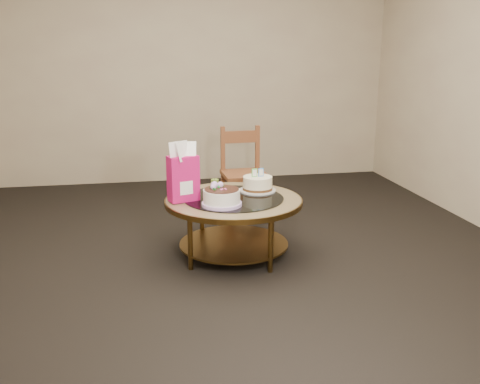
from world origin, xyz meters
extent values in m
plane|color=black|center=(0.00, 0.00, 0.00)|extent=(5.00, 5.00, 0.00)
cube|color=#BAAC8D|center=(0.00, 2.50, 1.30)|extent=(4.50, 0.02, 2.60)
cube|color=#BAAC8D|center=(0.00, -2.50, 1.30)|extent=(4.50, 0.02, 2.60)
cylinder|color=#523917|center=(0.35, 0.20, 0.21)|extent=(0.04, 0.04, 0.42)
cylinder|color=#523917|center=(-0.20, 0.35, 0.21)|extent=(0.04, 0.04, 0.42)
cylinder|color=#523917|center=(-0.35, -0.20, 0.21)|extent=(0.04, 0.04, 0.42)
cylinder|color=#523917|center=(0.20, -0.35, 0.21)|extent=(0.04, 0.04, 0.42)
cylinder|color=#523917|center=(0.00, 0.00, 0.10)|extent=(0.82, 0.82, 0.02)
cylinder|color=#523917|center=(0.00, 0.00, 0.43)|extent=(1.02, 1.02, 0.04)
cylinder|color=#967952|center=(0.00, 0.00, 0.45)|extent=(1.00, 1.00, 0.01)
cylinder|color=black|center=(0.00, 0.00, 0.45)|extent=(0.74, 0.74, 0.01)
cylinder|color=#C9A1E4|center=(-0.12, -0.18, 0.47)|extent=(0.28, 0.28, 0.02)
cylinder|color=silver|center=(-0.12, -0.18, 0.52)|extent=(0.26, 0.26, 0.11)
cylinder|color=black|center=(-0.12, -0.18, 0.58)|extent=(0.24, 0.24, 0.01)
sphere|color=#C9A1E4|center=(-0.16, -0.13, 0.60)|extent=(0.05, 0.05, 0.05)
sphere|color=#C9A1E4|center=(-0.12, -0.12, 0.59)|extent=(0.04, 0.04, 0.04)
sphere|color=#C9A1E4|center=(-0.17, -0.17, 0.59)|extent=(0.04, 0.04, 0.04)
cone|color=#20792A|center=(-0.13, -0.15, 0.58)|extent=(0.03, 0.03, 0.02)
cone|color=#20792A|center=(-0.19, -0.14, 0.58)|extent=(0.04, 0.04, 0.02)
cone|color=#20792A|center=(-0.10, -0.11, 0.58)|extent=(0.04, 0.04, 0.02)
cone|color=#20792A|center=(-0.16, -0.20, 0.58)|extent=(0.04, 0.04, 0.02)
cylinder|color=silver|center=(0.22, 0.16, 0.46)|extent=(0.28, 0.28, 0.01)
cylinder|color=#4A2B15|center=(0.22, 0.16, 0.48)|extent=(0.23, 0.23, 0.02)
cylinder|color=#F8EECE|center=(0.22, 0.16, 0.53)|extent=(0.22, 0.22, 0.08)
cube|color=#53BF52|center=(0.19, 0.16, 0.60)|extent=(0.04, 0.01, 0.06)
cube|color=white|center=(0.19, 0.16, 0.60)|extent=(0.03, 0.01, 0.05)
cube|color=#417FDD|center=(0.24, 0.16, 0.60)|extent=(0.04, 0.01, 0.06)
cube|color=white|center=(0.24, 0.16, 0.60)|extent=(0.03, 0.01, 0.05)
cube|color=#DE146E|center=(-0.37, 0.00, 0.62)|extent=(0.24, 0.17, 0.33)
cube|color=white|center=(-0.37, 0.00, 0.56)|extent=(0.13, 0.14, 0.10)
cube|color=tan|center=(-0.10, 0.27, 0.46)|extent=(0.13, 0.13, 0.01)
cylinder|color=gold|center=(-0.10, 0.27, 0.47)|extent=(0.12, 0.12, 0.01)
cylinder|color=olive|center=(-0.10, 0.27, 0.51)|extent=(0.06, 0.06, 0.06)
cylinder|color=black|center=(-0.10, 0.27, 0.54)|extent=(0.00, 0.00, 0.01)
cube|color=brown|center=(0.26, 0.90, 0.41)|extent=(0.40, 0.40, 0.04)
cube|color=brown|center=(0.10, 0.73, 0.21)|extent=(0.04, 0.04, 0.41)
cube|color=brown|center=(0.43, 0.74, 0.21)|extent=(0.04, 0.04, 0.41)
cube|color=brown|center=(0.08, 1.06, 0.21)|extent=(0.04, 0.04, 0.41)
cube|color=brown|center=(0.41, 1.07, 0.21)|extent=(0.04, 0.04, 0.41)
cube|color=brown|center=(0.08, 1.06, 0.62)|extent=(0.04, 0.04, 0.42)
cube|color=brown|center=(0.41, 1.07, 0.62)|extent=(0.04, 0.04, 0.42)
cube|color=brown|center=(0.25, 1.07, 0.73)|extent=(0.33, 0.04, 0.11)
camera|label=1|loc=(-0.65, -3.74, 1.53)|focal=40.00mm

